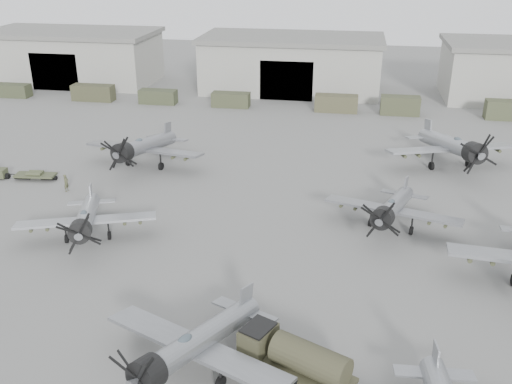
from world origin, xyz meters
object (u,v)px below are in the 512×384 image
tug_trailer (11,174)px  ground_crew (66,183)px  aircraft_mid_2 (392,208)px  aircraft_far_0 (142,147)px  aircraft_near_1 (192,345)px  fuel_tanker (295,356)px  aircraft_far_1 (453,146)px  aircraft_mid_1 (85,219)px

tug_trailer → ground_crew: 7.41m
aircraft_mid_2 → tug_trailer: 38.32m
aircraft_far_0 → tug_trailer: (-12.38, -5.27, -1.85)m
aircraft_near_1 → ground_crew: 30.06m
aircraft_mid_2 → fuel_tanker: (-6.06, -19.02, -0.63)m
fuel_tanker → aircraft_near_1: bearing=-145.6°
aircraft_far_0 → aircraft_near_1: bearing=-56.2°
aircraft_near_1 → tug_trailer: (-26.33, 25.11, -1.60)m
aircraft_far_0 → aircraft_far_1: (32.59, 5.32, 0.17)m
aircraft_far_0 → ground_crew: (-5.25, -7.29, -1.53)m
ground_crew → tug_trailer: bearing=81.5°
aircraft_near_1 → fuel_tanker: bearing=32.8°
aircraft_mid_2 → ground_crew: size_ratio=6.65×
fuel_tanker → tug_trailer: (-31.89, 24.18, -0.93)m
aircraft_mid_2 → ground_crew: 31.00m
aircraft_near_1 → aircraft_far_1: size_ratio=0.82×
aircraft_mid_2 → fuel_tanker: size_ratio=1.67×
aircraft_mid_2 → aircraft_far_0: size_ratio=0.87×
aircraft_near_1 → aircraft_far_0: 33.43m
aircraft_near_1 → ground_crew: (-19.21, 23.09, -1.28)m
tug_trailer → aircraft_mid_2: bearing=-12.9°
aircraft_mid_1 → tug_trailer: (-13.61, 11.27, -1.50)m
aircraft_mid_1 → aircraft_far_1: aircraft_far_1 is taller
aircraft_near_1 → aircraft_far_0: size_ratio=0.87×
aircraft_mid_2 → fuel_tanker: bearing=-91.5°
ground_crew → fuel_tanker: bearing=-124.5°
tug_trailer → aircraft_far_0: bearing=17.9°
fuel_tanker → aircraft_far_0: bearing=148.4°
aircraft_mid_2 → fuel_tanker: 19.97m
aircraft_near_1 → ground_crew: aircraft_near_1 is taller
aircraft_near_1 → aircraft_far_1: bearing=85.7°
aircraft_mid_2 → aircraft_mid_1: bearing=-149.8°
aircraft_mid_1 → fuel_tanker: size_ratio=1.61×
aircraft_far_1 → tug_trailer: size_ratio=1.94×
aircraft_mid_2 → ground_crew: aircraft_mid_2 is taller
aircraft_far_1 → aircraft_mid_2: bearing=-133.0°
aircraft_mid_2 → aircraft_far_1: bearing=82.1°
aircraft_mid_1 → aircraft_near_1: bearing=-67.0°
aircraft_mid_1 → tug_trailer: size_ratio=1.54×
aircraft_mid_2 → aircraft_far_0: (-25.57, 10.43, 0.30)m
aircraft_near_1 → aircraft_mid_2: aircraft_near_1 is taller
aircraft_far_0 → ground_crew: size_ratio=7.65×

